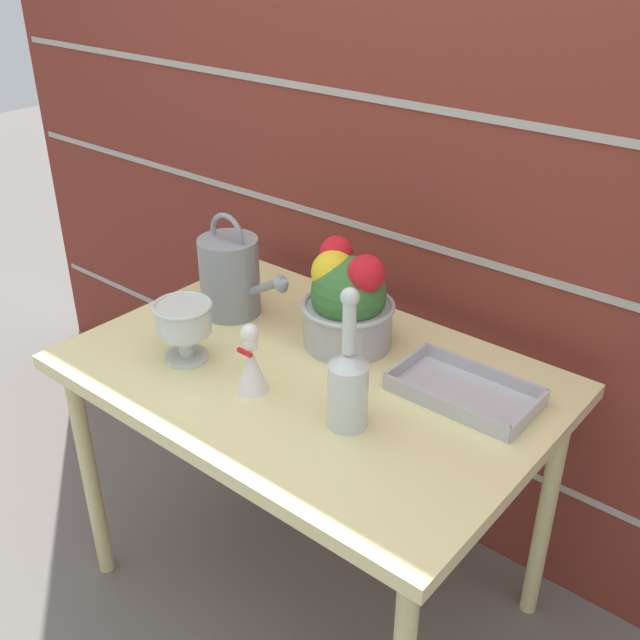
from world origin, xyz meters
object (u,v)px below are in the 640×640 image
wire_tray (464,392)px  watering_can (231,275)px  crystal_pedestal_bowl (184,323)px  glass_decanter (348,382)px  flower_planter (347,301)px  figurine_vase (251,364)px

wire_tray → watering_can: bearing=-176.0°
watering_can → crystal_pedestal_bowl: (0.09, -0.24, -0.01)m
crystal_pedestal_bowl → glass_decanter: size_ratio=0.47×
crystal_pedestal_bowl → wire_tray: size_ratio=0.47×
watering_can → crystal_pedestal_bowl: bearing=-70.2°
watering_can → glass_decanter: bearing=-20.1°
watering_can → glass_decanter: size_ratio=0.94×
crystal_pedestal_bowl → watering_can: bearing=109.8°
watering_can → flower_planter: size_ratio=1.14×
glass_decanter → wire_tray: glass_decanter is taller
glass_decanter → figurine_vase: size_ratio=1.90×
figurine_vase → glass_decanter: bearing=8.0°
wire_tray → flower_planter: bearing=177.1°
flower_planter → figurine_vase: (-0.04, -0.30, -0.05)m
figurine_vase → wire_tray: figurine_vase is taller
watering_can → figurine_vase: 0.39m
crystal_pedestal_bowl → glass_decanter: 0.47m
glass_decanter → wire_tray: bearing=60.9°
flower_planter → watering_can: bearing=-169.0°
watering_can → flower_planter: watering_can is taller
crystal_pedestal_bowl → figurine_vase: bearing=1.5°
wire_tray → glass_decanter: bearing=-119.1°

